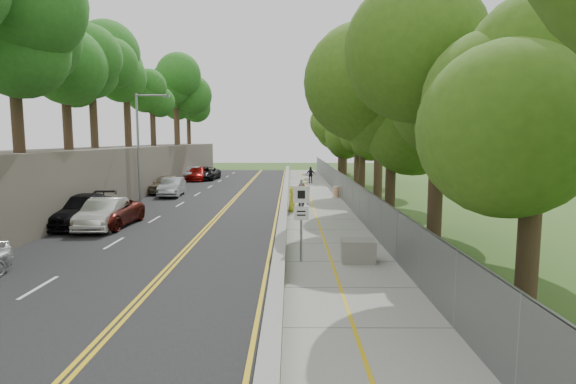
{
  "coord_description": "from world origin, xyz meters",
  "views": [
    {
      "loc": [
        0.65,
        -19.5,
        4.62
      ],
      "look_at": [
        0.5,
        8.0,
        1.4
      ],
      "focal_mm": 28.0,
      "sensor_mm": 36.0,
      "label": 1
    }
  ],
  "objects_px": {
    "streetlight": "(141,139)",
    "painter_0": "(292,199)",
    "concrete_block": "(358,251)",
    "car_2": "(108,213)",
    "construction_barrel": "(336,192)",
    "signpost": "(301,211)",
    "person_far": "(311,175)",
    "car_1": "(104,214)"
  },
  "relations": [
    {
      "from": "streetlight",
      "to": "person_far",
      "type": "relative_size",
      "value": 4.68
    },
    {
      "from": "signpost",
      "to": "person_far",
      "type": "xyz_separation_m",
      "value": [
        1.75,
        30.79,
        -1.06
      ]
    },
    {
      "from": "streetlight",
      "to": "signpost",
      "type": "height_order",
      "value": "streetlight"
    },
    {
      "from": "concrete_block",
      "to": "streetlight",
      "type": "bearing_deg",
      "value": 128.8
    },
    {
      "from": "construction_barrel",
      "to": "person_far",
      "type": "height_order",
      "value": "person_far"
    },
    {
      "from": "construction_barrel",
      "to": "concrete_block",
      "type": "height_order",
      "value": "construction_barrel"
    },
    {
      "from": "streetlight",
      "to": "car_2",
      "type": "relative_size",
      "value": 1.56
    },
    {
      "from": "construction_barrel",
      "to": "car_2",
      "type": "height_order",
      "value": "car_2"
    },
    {
      "from": "concrete_block",
      "to": "car_1",
      "type": "xyz_separation_m",
      "value": [
        -12.2,
        6.35,
        0.34
      ]
    },
    {
      "from": "streetlight",
      "to": "concrete_block",
      "type": "bearing_deg",
      "value": -51.2
    },
    {
      "from": "streetlight",
      "to": "signpost",
      "type": "relative_size",
      "value": 2.58
    },
    {
      "from": "signpost",
      "to": "car_1",
      "type": "xyz_separation_m",
      "value": [
        -10.05,
        6.38,
        -1.15
      ]
    },
    {
      "from": "car_1",
      "to": "car_2",
      "type": "height_order",
      "value": "car_1"
    },
    {
      "from": "person_far",
      "to": "construction_barrel",
      "type": "bearing_deg",
      "value": 103.34
    },
    {
      "from": "streetlight",
      "to": "car_2",
      "type": "distance_m",
      "value": 10.98
    },
    {
      "from": "construction_barrel",
      "to": "car_1",
      "type": "height_order",
      "value": "car_1"
    },
    {
      "from": "streetlight",
      "to": "construction_barrel",
      "type": "xyz_separation_m",
      "value": [
        14.76,
        2.0,
        -4.17
      ]
    },
    {
      "from": "streetlight",
      "to": "painter_0",
      "type": "distance_m",
      "value": 12.93
    },
    {
      "from": "streetlight",
      "to": "painter_0",
      "type": "relative_size",
      "value": 5.1
    },
    {
      "from": "streetlight",
      "to": "car_1",
      "type": "xyz_separation_m",
      "value": [
        1.46,
        -10.64,
        -3.83
      ]
    },
    {
      "from": "person_far",
      "to": "car_2",
      "type": "bearing_deg",
      "value": 69.84
    },
    {
      "from": "streetlight",
      "to": "car_2",
      "type": "bearing_deg",
      "value": -81.82
    },
    {
      "from": "signpost",
      "to": "streetlight",
      "type": "bearing_deg",
      "value": 124.08
    },
    {
      "from": "signpost",
      "to": "construction_barrel",
      "type": "relative_size",
      "value": 3.67
    },
    {
      "from": "signpost",
      "to": "person_far",
      "type": "distance_m",
      "value": 30.86
    },
    {
      "from": "concrete_block",
      "to": "car_2",
      "type": "height_order",
      "value": "car_2"
    },
    {
      "from": "painter_0",
      "to": "person_far",
      "type": "xyz_separation_m",
      "value": [
        2.05,
        18.98,
        0.07
      ]
    },
    {
      "from": "concrete_block",
      "to": "painter_0",
      "type": "distance_m",
      "value": 12.05
    },
    {
      "from": "signpost",
      "to": "painter_0",
      "type": "distance_m",
      "value": 11.87
    },
    {
      "from": "construction_barrel",
      "to": "person_far",
      "type": "distance_m",
      "value": 11.88
    },
    {
      "from": "construction_barrel",
      "to": "concrete_block",
      "type": "bearing_deg",
      "value": -93.31
    },
    {
      "from": "car_1",
      "to": "concrete_block",
      "type": "bearing_deg",
      "value": -30.95
    },
    {
      "from": "car_1",
      "to": "painter_0",
      "type": "bearing_deg",
      "value": 25.69
    },
    {
      "from": "construction_barrel",
      "to": "painter_0",
      "type": "relative_size",
      "value": 0.54
    },
    {
      "from": "streetlight",
      "to": "car_1",
      "type": "distance_m",
      "value": 11.4
    },
    {
      "from": "signpost",
      "to": "painter_0",
      "type": "bearing_deg",
      "value": 91.45
    },
    {
      "from": "concrete_block",
      "to": "person_far",
      "type": "relative_size",
      "value": 0.73
    },
    {
      "from": "painter_0",
      "to": "car_1",
      "type": "bearing_deg",
      "value": 139.06
    },
    {
      "from": "signpost",
      "to": "car_1",
      "type": "bearing_deg",
      "value": 147.6
    },
    {
      "from": "construction_barrel",
      "to": "concrete_block",
      "type": "distance_m",
      "value": 19.02
    },
    {
      "from": "signpost",
      "to": "concrete_block",
      "type": "relative_size",
      "value": 2.48
    },
    {
      "from": "car_2",
      "to": "painter_0",
      "type": "relative_size",
      "value": 3.27
    }
  ]
}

